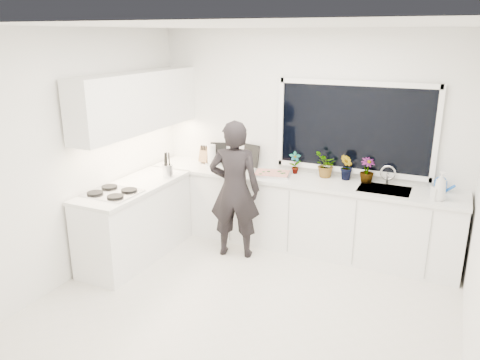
% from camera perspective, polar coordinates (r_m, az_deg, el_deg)
% --- Properties ---
extents(floor, '(4.00, 3.50, 0.02)m').
position_cam_1_polar(floor, '(4.99, 1.22, -14.54)').
color(floor, beige).
rests_on(floor, ground).
extents(wall_back, '(4.00, 0.02, 2.70)m').
position_cam_1_polar(wall_back, '(6.03, 8.07, 4.97)').
color(wall_back, white).
rests_on(wall_back, ground).
extents(wall_left, '(0.02, 3.50, 2.70)m').
position_cam_1_polar(wall_left, '(5.52, -18.20, 3.09)').
color(wall_left, white).
rests_on(wall_left, ground).
extents(ceiling, '(4.00, 3.50, 0.02)m').
position_cam_1_polar(ceiling, '(4.24, 1.47, 18.47)').
color(ceiling, white).
rests_on(ceiling, wall_back).
extents(window, '(1.80, 0.02, 1.00)m').
position_cam_1_polar(window, '(5.82, 13.73, 6.20)').
color(window, black).
rests_on(window, wall_back).
extents(base_cabinets_back, '(3.92, 0.58, 0.88)m').
position_cam_1_polar(base_cabinets_back, '(6.01, 6.83, -4.10)').
color(base_cabinets_back, white).
rests_on(base_cabinets_back, floor).
extents(base_cabinets_left, '(0.58, 1.60, 0.88)m').
position_cam_1_polar(base_cabinets_left, '(5.83, -12.57, -5.10)').
color(base_cabinets_left, white).
rests_on(base_cabinets_left, floor).
extents(countertop_back, '(3.94, 0.62, 0.04)m').
position_cam_1_polar(countertop_back, '(5.85, 6.96, 0.06)').
color(countertop_back, silver).
rests_on(countertop_back, base_cabinets_back).
extents(countertop_left, '(0.62, 1.60, 0.04)m').
position_cam_1_polar(countertop_left, '(5.68, -12.88, -0.80)').
color(countertop_left, silver).
rests_on(countertop_left, base_cabinets_left).
extents(upper_cabinets, '(0.34, 2.10, 0.70)m').
position_cam_1_polar(upper_cabinets, '(5.81, -12.35, 9.28)').
color(upper_cabinets, white).
rests_on(upper_cabinets, wall_left).
extents(sink, '(0.58, 0.42, 0.14)m').
position_cam_1_polar(sink, '(5.66, 17.13, -1.54)').
color(sink, silver).
rests_on(sink, countertop_back).
extents(faucet, '(0.03, 0.03, 0.22)m').
position_cam_1_polar(faucet, '(5.80, 17.56, 0.54)').
color(faucet, silver).
rests_on(faucet, countertop_back).
extents(stovetop, '(0.56, 0.48, 0.03)m').
position_cam_1_polar(stovetop, '(5.42, -15.30, -1.46)').
color(stovetop, black).
rests_on(stovetop, countertop_left).
extents(person, '(0.70, 0.55, 1.69)m').
position_cam_1_polar(person, '(5.60, -0.67, -1.21)').
color(person, black).
rests_on(person, floor).
extents(pizza_tray, '(0.52, 0.43, 0.03)m').
position_cam_1_polar(pizza_tray, '(5.92, 3.93, 0.73)').
color(pizza_tray, silver).
rests_on(pizza_tray, countertop_back).
extents(pizza, '(0.47, 0.38, 0.01)m').
position_cam_1_polar(pizza, '(5.92, 3.94, 0.88)').
color(pizza, red).
rests_on(pizza, pizza_tray).
extents(watering_can, '(0.15, 0.15, 0.13)m').
position_cam_1_polar(watering_can, '(5.74, 23.21, -0.72)').
color(watering_can, blue).
rests_on(watering_can, countertop_back).
extents(paper_towel_roll, '(0.14, 0.14, 0.26)m').
position_cam_1_polar(paper_towel_roll, '(6.38, -3.49, 3.04)').
color(paper_towel_roll, silver).
rests_on(paper_towel_roll, countertop_back).
extents(knife_block, '(0.14, 0.11, 0.22)m').
position_cam_1_polar(knife_block, '(6.48, -4.28, 3.05)').
color(knife_block, brown).
rests_on(knife_block, countertop_back).
extents(utensil_crock, '(0.15, 0.15, 0.16)m').
position_cam_1_polar(utensil_crock, '(5.89, -8.81, 1.11)').
color(utensil_crock, silver).
rests_on(utensil_crock, countertop_left).
extents(picture_frame_large, '(0.22, 0.09, 0.28)m').
position_cam_1_polar(picture_frame_large, '(6.49, -2.66, 3.37)').
color(picture_frame_large, black).
rests_on(picture_frame_large, countertop_back).
extents(picture_frame_small, '(0.25, 0.08, 0.30)m').
position_cam_1_polar(picture_frame_small, '(6.28, 1.37, 3.00)').
color(picture_frame_small, black).
rests_on(picture_frame_small, countertop_back).
extents(herb_plants, '(1.11, 0.30, 0.33)m').
position_cam_1_polar(herb_plants, '(5.85, 11.46, 1.65)').
color(herb_plants, '#26662D').
rests_on(herb_plants, countertop_back).
extents(soap_bottles, '(0.18, 0.17, 0.32)m').
position_cam_1_polar(soap_bottles, '(5.42, 23.14, -0.84)').
color(soap_bottles, '#D8BF66').
rests_on(soap_bottles, countertop_back).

